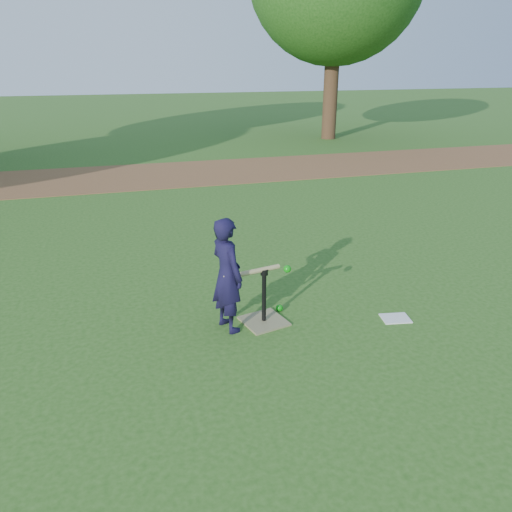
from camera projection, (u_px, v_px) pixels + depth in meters
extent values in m
plane|color=#285116|center=(233.00, 314.00, 5.52)|extent=(80.00, 80.00, 0.00)
cube|color=brown|center=(159.00, 175.00, 12.21)|extent=(24.00, 3.00, 0.01)
imported|color=black|center=(227.00, 275.00, 5.03)|extent=(0.42, 0.51, 1.21)
sphere|color=#0C890F|center=(279.00, 308.00, 5.58)|extent=(0.08, 0.08, 0.08)
cube|color=silver|center=(395.00, 318.00, 5.42)|extent=(0.34, 0.28, 0.01)
cube|color=#807751|center=(264.00, 321.00, 5.35)|extent=(0.52, 0.52, 0.02)
cylinder|color=black|center=(264.00, 297.00, 5.25)|extent=(0.05, 0.05, 0.55)
cylinder|color=black|center=(264.00, 272.00, 5.14)|extent=(0.08, 0.08, 0.06)
cylinder|color=tan|center=(254.00, 272.00, 5.08)|extent=(0.60, 0.18, 0.05)
sphere|color=tan|center=(226.00, 277.00, 4.97)|extent=(0.06, 0.06, 0.06)
sphere|color=#0C890F|center=(287.00, 269.00, 5.13)|extent=(0.08, 0.08, 0.08)
cylinder|color=#382316|center=(331.00, 88.00, 17.31)|extent=(0.50, 0.50, 3.42)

